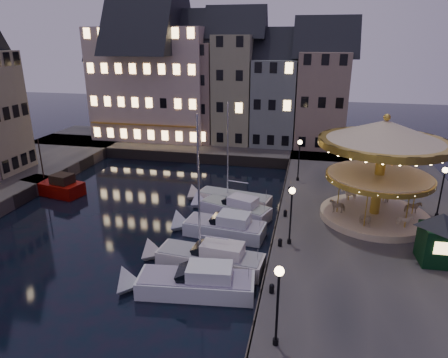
% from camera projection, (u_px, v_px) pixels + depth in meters
% --- Properties ---
extents(ground, '(160.00, 160.00, 0.00)m').
position_uv_depth(ground, '(187.00, 255.00, 28.86)').
color(ground, black).
rests_on(ground, ground).
extents(quay_east, '(16.00, 56.00, 1.30)m').
position_uv_depth(quay_east, '(380.00, 230.00, 31.34)').
color(quay_east, '#474442').
rests_on(quay_east, ground).
extents(quay_north, '(44.00, 12.00, 1.30)m').
position_uv_depth(quay_north, '(192.00, 145.00, 56.06)').
color(quay_north, '#474442').
rests_on(quay_north, ground).
extents(quaywall_e, '(0.15, 44.00, 1.30)m').
position_uv_depth(quaywall_e, '(278.00, 220.00, 32.96)').
color(quaywall_e, '#47423A').
rests_on(quaywall_e, ground).
extents(quaywall_n, '(48.00, 0.15, 1.30)m').
position_uv_depth(quaywall_n, '(194.00, 158.00, 50.13)').
color(quaywall_n, '#47423A').
rests_on(quaywall_n, ground).
extents(streetlamp_a, '(0.44, 0.44, 4.17)m').
position_uv_depth(streetlamp_a, '(278.00, 295.00, 17.78)').
color(streetlamp_a, black).
rests_on(streetlamp_a, quay_east).
extents(streetlamp_b, '(0.44, 0.44, 4.17)m').
position_uv_depth(streetlamp_b, '(291.00, 208.00, 26.99)').
color(streetlamp_b, black).
rests_on(streetlamp_b, quay_east).
extents(streetlamp_c, '(0.44, 0.44, 4.17)m').
position_uv_depth(streetlamp_c, '(299.00, 154.00, 39.43)').
color(streetlamp_c, black).
rests_on(streetlamp_c, quay_east).
extents(streetlamp_d, '(0.44, 0.44, 4.17)m').
position_uv_depth(streetlamp_d, '(442.00, 185.00, 31.16)').
color(streetlamp_d, black).
rests_on(streetlamp_d, quay_east).
extents(bollard_a, '(0.30, 0.30, 0.57)m').
position_uv_depth(bollard_a, '(272.00, 288.00, 22.39)').
color(bollard_a, black).
rests_on(bollard_a, quay_east).
extents(bollard_b, '(0.30, 0.30, 0.57)m').
position_uv_depth(bollard_b, '(280.00, 242.00, 27.46)').
color(bollard_b, black).
rests_on(bollard_b, quay_east).
extents(bollard_c, '(0.30, 0.30, 0.57)m').
position_uv_depth(bollard_c, '(285.00, 213.00, 32.06)').
color(bollard_c, black).
rests_on(bollard_c, quay_east).
extents(bollard_d, '(0.30, 0.30, 0.57)m').
position_uv_depth(bollard_d, '(290.00, 189.00, 37.13)').
color(bollard_d, black).
rests_on(bollard_d, quay_east).
extents(townhouse_na, '(5.50, 8.00, 12.80)m').
position_uv_depth(townhouse_na, '(119.00, 90.00, 57.86)').
color(townhouse_na, gray).
rests_on(townhouse_na, quay_north).
extents(townhouse_nb, '(6.16, 8.00, 13.80)m').
position_uv_depth(townhouse_nb, '(154.00, 88.00, 56.59)').
color(townhouse_nb, gray).
rests_on(townhouse_nb, quay_north).
extents(townhouse_nc, '(6.82, 8.00, 14.80)m').
position_uv_depth(townhouse_nc, '(195.00, 85.00, 55.20)').
color(townhouse_nc, gray).
rests_on(townhouse_nc, quay_north).
extents(townhouse_nd, '(5.50, 8.00, 15.80)m').
position_uv_depth(townhouse_nd, '(235.00, 82.00, 53.88)').
color(townhouse_nd, gray).
rests_on(townhouse_nd, quay_north).
extents(townhouse_ne, '(6.16, 8.00, 12.80)m').
position_uv_depth(townhouse_ne, '(275.00, 95.00, 53.27)').
color(townhouse_ne, slate).
rests_on(townhouse_ne, quay_north).
extents(townhouse_nf, '(6.82, 8.00, 13.80)m').
position_uv_depth(townhouse_nf, '(322.00, 92.00, 51.88)').
color(townhouse_nf, gray).
rests_on(townhouse_nf, quay_north).
extents(hotel_corner, '(17.60, 9.00, 16.80)m').
position_uv_depth(hotel_corner, '(153.00, 77.00, 56.08)').
color(hotel_corner, beige).
rests_on(hotel_corner, quay_north).
extents(motorboat_b, '(8.26, 3.25, 2.15)m').
position_uv_depth(motorboat_b, '(189.00, 283.00, 24.46)').
color(motorboat_b, silver).
rests_on(motorboat_b, ground).
extents(motorboat_c, '(8.40, 2.80, 11.11)m').
position_uv_depth(motorboat_c, '(205.00, 258.00, 27.26)').
color(motorboat_c, silver).
rests_on(motorboat_c, ground).
extents(motorboat_d, '(7.43, 3.12, 2.15)m').
position_uv_depth(motorboat_d, '(220.00, 227.00, 31.77)').
color(motorboat_d, silver).
rests_on(motorboat_d, ground).
extents(motorboat_e, '(7.26, 4.29, 2.15)m').
position_uv_depth(motorboat_e, '(231.00, 208.00, 35.31)').
color(motorboat_e, silver).
rests_on(motorboat_e, ground).
extents(motorboat_f, '(7.96, 3.33, 10.52)m').
position_uv_depth(motorboat_f, '(229.00, 199.00, 37.68)').
color(motorboat_f, beige).
rests_on(motorboat_f, ground).
extents(red_fishing_boat, '(6.99, 3.60, 5.70)m').
position_uv_depth(red_fishing_boat, '(54.00, 187.00, 40.26)').
color(red_fishing_boat, '#6B0602').
rests_on(red_fishing_boat, ground).
extents(carousel, '(9.56, 9.56, 8.37)m').
position_uv_depth(carousel, '(383.00, 152.00, 29.91)').
color(carousel, '#C8B58B').
rests_on(carousel, quay_east).
extents(ticket_kiosk, '(3.29, 3.29, 3.85)m').
position_uv_depth(ticket_kiosk, '(440.00, 230.00, 24.82)').
color(ticket_kiosk, black).
rests_on(ticket_kiosk, quay_east).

